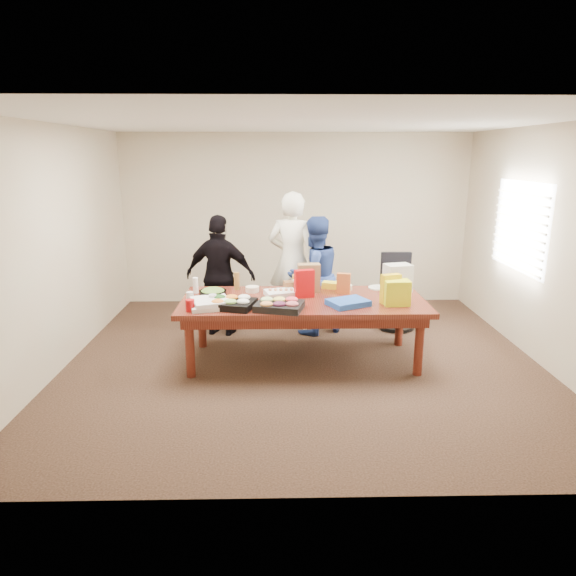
{
  "coord_description": "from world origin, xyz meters",
  "views": [
    {
      "loc": [
        -0.29,
        -5.58,
        2.37
      ],
      "look_at": [
        -0.17,
        0.1,
        0.86
      ],
      "focal_mm": 31.42,
      "sensor_mm": 36.0,
      "label": 1
    }
  ],
  "objects_px": {
    "sheet_cake": "(281,293)",
    "salad_bowl": "(213,295)",
    "office_chair": "(398,294)",
    "person_right": "(314,276)",
    "person_center": "(293,261)",
    "conference_table": "(303,330)"
  },
  "relations": [
    {
      "from": "conference_table",
      "to": "person_center",
      "type": "distance_m",
      "value": 1.34
    },
    {
      "from": "conference_table",
      "to": "office_chair",
      "type": "distance_m",
      "value": 1.75
    },
    {
      "from": "person_right",
      "to": "sheet_cake",
      "type": "relative_size",
      "value": 4.45
    },
    {
      "from": "person_center",
      "to": "person_right",
      "type": "height_order",
      "value": "person_center"
    },
    {
      "from": "person_center",
      "to": "sheet_cake",
      "type": "relative_size",
      "value": 5.3
    },
    {
      "from": "office_chair",
      "to": "conference_table",
      "type": "bearing_deg",
      "value": -139.02
    },
    {
      "from": "conference_table",
      "to": "salad_bowl",
      "type": "relative_size",
      "value": 8.96
    },
    {
      "from": "sheet_cake",
      "to": "salad_bowl",
      "type": "height_order",
      "value": "salad_bowl"
    },
    {
      "from": "person_right",
      "to": "salad_bowl",
      "type": "height_order",
      "value": "person_right"
    },
    {
      "from": "person_center",
      "to": "person_right",
      "type": "distance_m",
      "value": 0.41
    },
    {
      "from": "office_chair",
      "to": "salad_bowl",
      "type": "height_order",
      "value": "office_chair"
    },
    {
      "from": "person_center",
      "to": "conference_table",
      "type": "bearing_deg",
      "value": 111.64
    },
    {
      "from": "person_center",
      "to": "salad_bowl",
      "type": "relative_size",
      "value": 6.07
    },
    {
      "from": "person_center",
      "to": "sheet_cake",
      "type": "distance_m",
      "value": 1.09
    },
    {
      "from": "conference_table",
      "to": "salad_bowl",
      "type": "height_order",
      "value": "salad_bowl"
    },
    {
      "from": "office_chair",
      "to": "person_right",
      "type": "distance_m",
      "value": 1.22
    },
    {
      "from": "office_chair",
      "to": "person_center",
      "type": "height_order",
      "value": "person_center"
    },
    {
      "from": "sheet_cake",
      "to": "salad_bowl",
      "type": "bearing_deg",
      "value": 173.15
    },
    {
      "from": "office_chair",
      "to": "person_center",
      "type": "xyz_separation_m",
      "value": [
        -1.45,
        0.12,
        0.45
      ]
    },
    {
      "from": "person_right",
      "to": "sheet_cake",
      "type": "distance_m",
      "value": 0.93
    },
    {
      "from": "person_center",
      "to": "person_right",
      "type": "bearing_deg",
      "value": 155.21
    },
    {
      "from": "salad_bowl",
      "to": "sheet_cake",
      "type": "bearing_deg",
      "value": 8.84
    }
  ]
}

